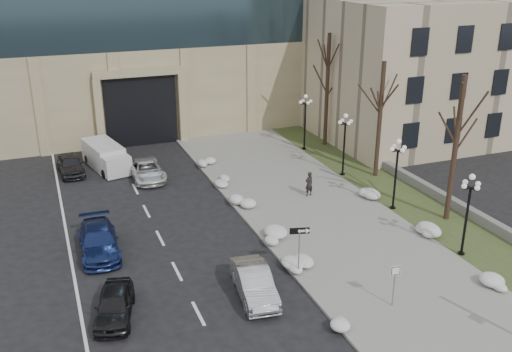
{
  "coord_description": "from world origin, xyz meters",
  "views": [
    {
      "loc": [
        -12.05,
        -15.41,
        15.18
      ],
      "look_at": [
        -1.0,
        12.84,
        3.5
      ],
      "focal_mm": 40.0,
      "sensor_mm": 36.0,
      "label": 1
    }
  ],
  "objects_px": {
    "car_a": "(114,305)",
    "lamppost_b": "(397,165)",
    "car_d": "(147,170)",
    "pedestrian": "(309,184)",
    "keep_sign": "(395,277)",
    "car_e": "(70,165)",
    "lamppost_c": "(345,136)",
    "lamppost_a": "(468,204)",
    "car_c": "(99,241)",
    "box_truck": "(106,157)",
    "lamppost_d": "(305,115)",
    "one_way_sign": "(303,237)",
    "car_b": "(254,283)"
  },
  "relations": [
    {
      "from": "box_truck",
      "to": "keep_sign",
      "type": "bearing_deg",
      "value": -79.78
    },
    {
      "from": "pedestrian",
      "to": "box_truck",
      "type": "relative_size",
      "value": 0.28
    },
    {
      "from": "car_c",
      "to": "lamppost_b",
      "type": "bearing_deg",
      "value": -1.0
    },
    {
      "from": "car_e",
      "to": "car_a",
      "type": "bearing_deg",
      "value": -92.49
    },
    {
      "from": "box_truck",
      "to": "car_d",
      "type": "bearing_deg",
      "value": -66.86
    },
    {
      "from": "car_e",
      "to": "car_d",
      "type": "bearing_deg",
      "value": -35.24
    },
    {
      "from": "car_c",
      "to": "car_e",
      "type": "height_order",
      "value": "car_c"
    },
    {
      "from": "box_truck",
      "to": "lamppost_d",
      "type": "distance_m",
      "value": 16.27
    },
    {
      "from": "car_e",
      "to": "pedestrian",
      "type": "bearing_deg",
      "value": -39.31
    },
    {
      "from": "lamppost_a",
      "to": "box_truck",
      "type": "bearing_deg",
      "value": 127.17
    },
    {
      "from": "pedestrian",
      "to": "one_way_sign",
      "type": "height_order",
      "value": "one_way_sign"
    },
    {
      "from": "car_a",
      "to": "car_c",
      "type": "distance_m",
      "value": 6.41
    },
    {
      "from": "car_d",
      "to": "keep_sign",
      "type": "relative_size",
      "value": 2.18
    },
    {
      "from": "car_d",
      "to": "pedestrian",
      "type": "xyz_separation_m",
      "value": [
        9.49,
        -7.37,
        0.3
      ]
    },
    {
      "from": "car_e",
      "to": "lamppost_d",
      "type": "bearing_deg",
      "value": -7.6
    },
    {
      "from": "lamppost_a",
      "to": "lamppost_b",
      "type": "height_order",
      "value": "same"
    },
    {
      "from": "car_e",
      "to": "lamppost_b",
      "type": "distance_m",
      "value": 23.68
    },
    {
      "from": "pedestrian",
      "to": "keep_sign",
      "type": "distance_m",
      "value": 13.33
    },
    {
      "from": "car_a",
      "to": "pedestrian",
      "type": "bearing_deg",
      "value": 47.69
    },
    {
      "from": "lamppost_a",
      "to": "lamppost_c",
      "type": "bearing_deg",
      "value": 90.0
    },
    {
      "from": "car_a",
      "to": "car_b",
      "type": "xyz_separation_m",
      "value": [
        6.45,
        -0.65,
        0.06
      ]
    },
    {
      "from": "keep_sign",
      "to": "lamppost_b",
      "type": "relative_size",
      "value": 0.46
    },
    {
      "from": "pedestrian",
      "to": "lamppost_d",
      "type": "height_order",
      "value": "lamppost_d"
    },
    {
      "from": "car_d",
      "to": "pedestrian",
      "type": "height_order",
      "value": "pedestrian"
    },
    {
      "from": "car_e",
      "to": "one_way_sign",
      "type": "distance_m",
      "value": 21.98
    },
    {
      "from": "keep_sign",
      "to": "lamppost_b",
      "type": "bearing_deg",
      "value": 67.6
    },
    {
      "from": "car_d",
      "to": "car_e",
      "type": "distance_m",
      "value": 5.98
    },
    {
      "from": "car_a",
      "to": "keep_sign",
      "type": "relative_size",
      "value": 1.77
    },
    {
      "from": "car_e",
      "to": "one_way_sign",
      "type": "bearing_deg",
      "value": -67.36
    },
    {
      "from": "keep_sign",
      "to": "lamppost_a",
      "type": "xyz_separation_m",
      "value": [
        6.31,
        2.81,
        1.46
      ]
    },
    {
      "from": "car_b",
      "to": "car_c",
      "type": "distance_m",
      "value": 9.5
    },
    {
      "from": "car_a",
      "to": "car_b",
      "type": "relative_size",
      "value": 0.89
    },
    {
      "from": "box_truck",
      "to": "lamppost_b",
      "type": "xyz_separation_m",
      "value": [
        16.04,
        -14.66,
        2.19
      ]
    },
    {
      "from": "box_truck",
      "to": "lamppost_a",
      "type": "height_order",
      "value": "lamppost_a"
    },
    {
      "from": "car_a",
      "to": "lamppost_b",
      "type": "bearing_deg",
      "value": 31.14
    },
    {
      "from": "car_b",
      "to": "keep_sign",
      "type": "relative_size",
      "value": 1.99
    },
    {
      "from": "lamppost_a",
      "to": "lamppost_d",
      "type": "height_order",
      "value": "same"
    },
    {
      "from": "car_d",
      "to": "lamppost_a",
      "type": "relative_size",
      "value": 1.01
    },
    {
      "from": "car_d",
      "to": "pedestrian",
      "type": "relative_size",
      "value": 2.84
    },
    {
      "from": "car_a",
      "to": "box_truck",
      "type": "relative_size",
      "value": 0.65
    },
    {
      "from": "lamppost_a",
      "to": "lamppost_b",
      "type": "bearing_deg",
      "value": 90.0
    },
    {
      "from": "box_truck",
      "to": "keep_sign",
      "type": "relative_size",
      "value": 2.75
    },
    {
      "from": "keep_sign",
      "to": "lamppost_c",
      "type": "xyz_separation_m",
      "value": [
        6.31,
        15.81,
        1.46
      ]
    },
    {
      "from": "pedestrian",
      "to": "keep_sign",
      "type": "bearing_deg",
      "value": 68.54
    },
    {
      "from": "car_a",
      "to": "lamppost_b",
      "type": "relative_size",
      "value": 0.82
    },
    {
      "from": "pedestrian",
      "to": "lamppost_c",
      "type": "distance_m",
      "value": 5.35
    },
    {
      "from": "car_e",
      "to": "lamppost_b",
      "type": "height_order",
      "value": "lamppost_b"
    },
    {
      "from": "car_a",
      "to": "car_d",
      "type": "distance_m",
      "value": 17.27
    },
    {
      "from": "one_way_sign",
      "to": "lamppost_b",
      "type": "distance_m",
      "value": 10.53
    },
    {
      "from": "lamppost_b",
      "to": "one_way_sign",
      "type": "bearing_deg",
      "value": -149.41
    }
  ]
}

